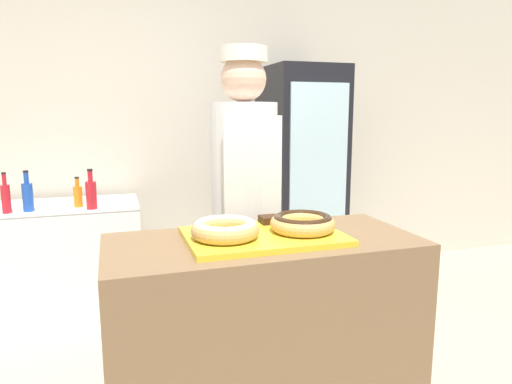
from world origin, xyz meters
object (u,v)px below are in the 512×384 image
object	(u,v)px
brownie_back_left	(234,222)
bottle_red_b	(6,197)
brownie_back_right	(269,220)
baker_person	(244,208)
bottle_blue	(28,196)
chest_freezer	(64,258)
donut_light_glaze	(225,228)
bottle_red	(91,194)
bottle_orange	(78,195)
donut_chocolate_glaze	(303,222)
serving_tray	(263,236)
beverage_fridge	(300,179)

from	to	relation	value
brownie_back_left	bottle_red_b	distance (m)	1.80
brownie_back_right	baker_person	bearing A→B (deg)	90.35
brownie_back_right	bottle_blue	distance (m)	1.85
chest_freezer	donut_light_glaze	bearing A→B (deg)	-66.03
bottle_red	brownie_back_right	bearing A→B (deg)	-59.19
brownie_back_left	bottle_orange	size ratio (longest dim) A/B	0.40
brownie_back_right	bottle_orange	distance (m)	1.71
bottle_red	bottle_blue	bearing A→B (deg)	172.74
brownie_back_left	donut_chocolate_glaze	bearing A→B (deg)	-35.79
donut_chocolate_glaze	bottle_red	size ratio (longest dim) A/B	1.00
serving_tray	donut_chocolate_glaze	bearing A→B (deg)	-6.71
donut_light_glaze	donut_chocolate_glaze	bearing A→B (deg)	0.00
serving_tray	baker_person	distance (m)	0.56
chest_freezer	bottle_orange	xyz separation A→B (m)	(0.13, -0.12, 0.48)
brownie_back_left	bottle_red	distance (m)	1.49
donut_chocolate_glaze	bottle_orange	distance (m)	1.91
donut_light_glaze	brownie_back_right	xyz separation A→B (m)	(0.25, 0.18, -0.02)
baker_person	bottle_orange	xyz separation A→B (m)	(-0.89, 1.06, -0.07)
donut_light_glaze	beverage_fridge	distance (m)	2.05
baker_person	donut_chocolate_glaze	bearing A→B (deg)	-81.45
chest_freezer	beverage_fridge	bearing A→B (deg)	-0.20
brownie_back_left	bottle_red	xyz separation A→B (m)	(-0.64, 1.35, -0.07)
donut_chocolate_glaze	baker_person	size ratio (longest dim) A/B	0.15
serving_tray	donut_light_glaze	bearing A→B (deg)	-173.29
beverage_fridge	brownie_back_right	bearing A→B (deg)	-117.72
beverage_fridge	bottle_blue	world-z (taller)	beverage_fridge
serving_tray	bottle_orange	xyz separation A→B (m)	(-0.81, 1.61, -0.06)
donut_chocolate_glaze	bottle_red_b	xyz separation A→B (m)	(-1.41, 1.56, -0.09)
bottle_red	bottle_blue	size ratio (longest dim) A/B	1.00
brownie_back_left	bottle_orange	xyz separation A→B (m)	(-0.73, 1.45, -0.09)
donut_light_glaze	bottle_blue	bearing A→B (deg)	121.15
brownie_back_right	bottle_orange	bearing A→B (deg)	121.68
serving_tray	beverage_fridge	xyz separation A→B (m)	(0.91, 1.73, -0.04)
bottle_red	beverage_fridge	bearing A→B (deg)	7.70
serving_tray	donut_light_glaze	size ratio (longest dim) A/B	2.32
donut_light_glaze	brownie_back_left	world-z (taller)	donut_light_glaze
beverage_fridge	bottle_blue	distance (m)	2.03
donut_light_glaze	chest_freezer	xyz separation A→B (m)	(-0.78, 1.75, -0.60)
beverage_fridge	bottle_red	bearing A→B (deg)	-172.30
beverage_fridge	bottle_red	size ratio (longest dim) A/B	6.65
donut_chocolate_glaze	bottle_blue	size ratio (longest dim) A/B	1.00
baker_person	bottle_blue	xyz separation A→B (m)	(-1.20, 1.01, -0.04)
brownie_back_left	serving_tray	bearing A→B (deg)	-62.71
beverage_fridge	bottle_blue	bearing A→B (deg)	-175.22
brownie_back_left	bottle_orange	world-z (taller)	bottle_orange
donut_chocolate_glaze	baker_person	distance (m)	0.58
serving_tray	chest_freezer	size ratio (longest dim) A/B	0.59
beverage_fridge	bottle_red	world-z (taller)	beverage_fridge
donut_light_glaze	donut_chocolate_glaze	xyz separation A→B (m)	(0.33, 0.00, 0.00)
baker_person	bottle_red_b	distance (m)	1.65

